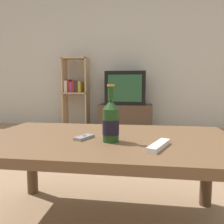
{
  "coord_description": "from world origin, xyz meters",
  "views": [
    {
      "loc": [
        0.18,
        -1.04,
        0.72
      ],
      "look_at": [
        -0.0,
        0.21,
        0.58
      ],
      "focal_mm": 35.0,
      "sensor_mm": 36.0,
      "label": 1
    }
  ],
  "objects_px": {
    "television": "(126,88)",
    "cell_phone": "(84,137)",
    "bookshelf": "(75,91)",
    "tv_stand": "(126,117)",
    "remote_control": "(159,145)",
    "beer_bottle": "(111,121)"
  },
  "relations": [
    {
      "from": "bookshelf",
      "to": "tv_stand",
      "type": "bearing_deg",
      "value": -4.78
    },
    {
      "from": "tv_stand",
      "to": "beer_bottle",
      "type": "distance_m",
      "value": 2.85
    },
    {
      "from": "beer_bottle",
      "to": "tv_stand",
      "type": "bearing_deg",
      "value": 93.16
    },
    {
      "from": "beer_bottle",
      "to": "cell_phone",
      "type": "height_order",
      "value": "beer_bottle"
    },
    {
      "from": "tv_stand",
      "to": "bookshelf",
      "type": "bearing_deg",
      "value": 175.22
    },
    {
      "from": "beer_bottle",
      "to": "television",
      "type": "bearing_deg",
      "value": 93.16
    },
    {
      "from": "bookshelf",
      "to": "cell_phone",
      "type": "distance_m",
      "value": 3.02
    },
    {
      "from": "cell_phone",
      "to": "remote_control",
      "type": "distance_m",
      "value": 0.36
    },
    {
      "from": "cell_phone",
      "to": "tv_stand",
      "type": "bearing_deg",
      "value": 113.43
    },
    {
      "from": "cell_phone",
      "to": "beer_bottle",
      "type": "bearing_deg",
      "value": 8.32
    },
    {
      "from": "tv_stand",
      "to": "bookshelf",
      "type": "height_order",
      "value": "bookshelf"
    },
    {
      "from": "tv_stand",
      "to": "remote_control",
      "type": "distance_m",
      "value": 2.93
    },
    {
      "from": "tv_stand",
      "to": "cell_phone",
      "type": "distance_m",
      "value": 2.8
    },
    {
      "from": "tv_stand",
      "to": "cell_phone",
      "type": "bearing_deg",
      "value": -89.53
    },
    {
      "from": "bookshelf",
      "to": "cell_phone",
      "type": "xyz_separation_m",
      "value": [
        0.95,
        -2.86,
        -0.17
      ]
    },
    {
      "from": "tv_stand",
      "to": "television",
      "type": "distance_m",
      "value": 0.5
    },
    {
      "from": "bookshelf",
      "to": "cell_phone",
      "type": "relative_size",
      "value": 10.62
    },
    {
      "from": "remote_control",
      "to": "television",
      "type": "bearing_deg",
      "value": 119.11
    },
    {
      "from": "beer_bottle",
      "to": "remote_control",
      "type": "bearing_deg",
      "value": -20.05
    },
    {
      "from": "tv_stand",
      "to": "cell_phone",
      "type": "relative_size",
      "value": 7.74
    },
    {
      "from": "television",
      "to": "cell_phone",
      "type": "xyz_separation_m",
      "value": [
        0.02,
        -2.78,
        -0.22
      ]
    },
    {
      "from": "tv_stand",
      "to": "bookshelf",
      "type": "relative_size",
      "value": 0.73
    }
  ]
}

